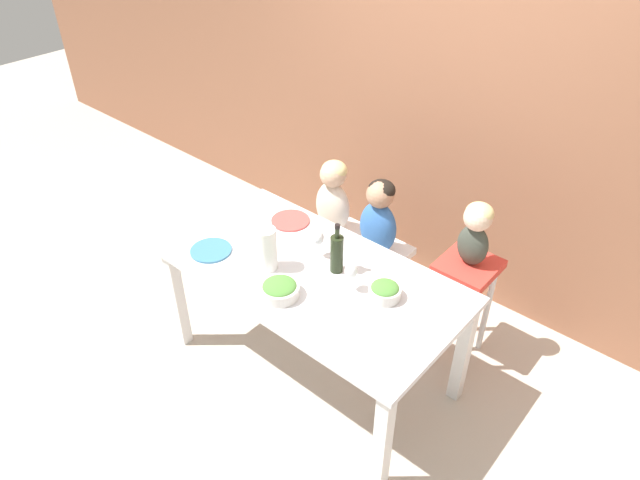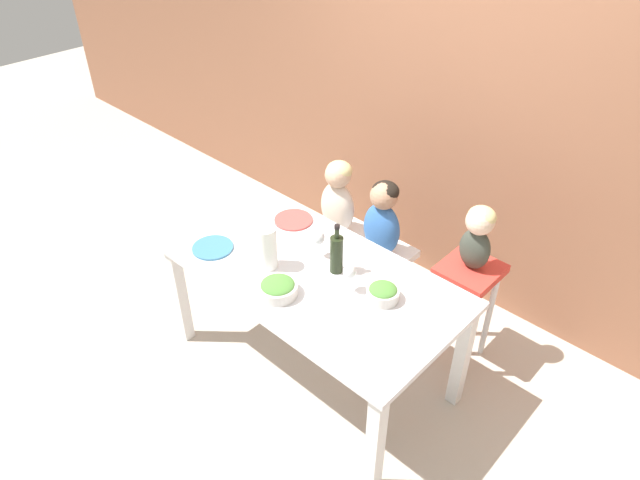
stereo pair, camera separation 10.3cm
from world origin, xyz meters
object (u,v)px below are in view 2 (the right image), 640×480
Objects in this scene: chair_far_left at (337,239)px; person_child_left at (338,195)px; paper_towel_roll at (267,248)px; wine_glass_near at (350,272)px; dinner_plate_front_left at (213,248)px; chair_right_highchair at (467,288)px; wine_glass_far at (319,238)px; dinner_plate_back_left at (293,220)px; person_baby_right at (478,233)px; chair_far_center at (379,261)px; salad_bowl_large at (278,288)px; person_child_center at (383,217)px; salad_bowl_small at (383,293)px; wine_bottle at (337,253)px.

person_child_left is at bearing 90.00° from chair_far_left.
paper_towel_roll reaches higher than wine_glass_near.
chair_right_highchair is at bearing 39.45° from dinner_plate_front_left.
wine_glass_far is 0.41m from dinner_plate_back_left.
person_baby_right is 1.67× the size of dinner_plate_back_left.
chair_far_center is at bearing -179.82° from person_baby_right.
person_child_left is 2.20× the size of dinner_plate_back_left.
salad_bowl_large is at bearing -1.30° from dinner_plate_front_left.
chair_far_center is at bearing 49.15° from dinner_plate_back_left.
chair_far_center is 2.27× the size of salad_bowl_large.
wine_glass_far is (-0.32, 0.11, 0.00)m from wine_glass_near.
person_child_left is 3.09× the size of wine_glass_near.
chair_far_center is 0.85m from person_baby_right.
person_child_center is 2.05× the size of paper_towel_roll.
wine_glass_far is 0.71× the size of dinner_plate_front_left.
wine_glass_near reaches higher than dinner_plate_back_left.
person_baby_right is at bearing 90.00° from chair_right_highchair.
person_baby_right reaches higher than paper_towel_roll.
chair_far_center is 0.67m from dinner_plate_back_left.
person_child_left reaches higher than salad_bowl_small.
dinner_plate_front_left reaches higher than chair_right_highchair.
person_child_left is 3.09× the size of wine_glass_far.
person_child_center is 0.64m from wine_bottle.
person_child_center reaches higher than chair_right_highchair.
chair_far_left is 1.13m from salad_bowl_small.
paper_towel_roll reaches higher than chair_right_highchair.
dinner_plate_back_left reaches higher than chair_right_highchair.
person_child_left is 3.06× the size of salad_bowl_small.
person_baby_right is 0.65m from salad_bowl_small.
wine_glass_far is at bearing -57.38° from person_child_left.
chair_far_left is at bearing -90.00° from person_child_left.
chair_far_left is at bearing -179.88° from person_baby_right.
person_baby_right is at bearing 51.00° from wine_bottle.
person_child_left is at bearing -179.97° from person_baby_right.
dinner_plate_front_left is (-0.35, -0.11, -0.12)m from paper_towel_roll.
dinner_plate_back_left is at bearing 159.08° from wine_glass_near.
person_baby_right reaches higher than wine_bottle.
person_baby_right is 1.50m from dinner_plate_front_left.
wine_glass_far is (-0.66, -0.58, -0.06)m from person_baby_right.
dinner_plate_back_left is at bearing -130.85° from chair_far_center.
person_child_left reaches higher than dinner_plate_back_left.
salad_bowl_large and salad_bowl_small have the same top height.
chair_far_center is 0.88m from salad_bowl_small.
wine_glass_near is at bearing -65.52° from person_child_center.
paper_towel_roll reaches higher than dinner_plate_back_left.
person_child_left is 0.43m from dinner_plate_back_left.
chair_far_center is 0.98m from paper_towel_roll.
salad_bowl_small is at bearing -4.55° from wine_glass_far.
paper_towel_roll is 1.49× the size of salad_bowl_small.
salad_bowl_large is at bearing -121.23° from chair_right_highchair.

